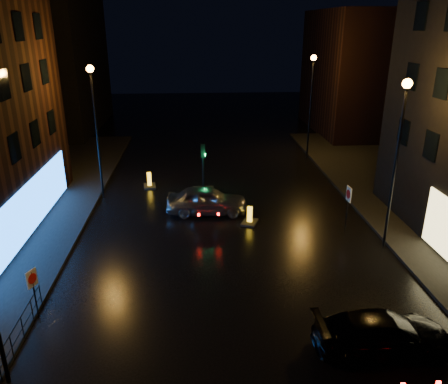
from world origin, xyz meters
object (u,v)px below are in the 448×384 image
(silver_hatchback, at_px, (207,200))
(dark_sedan, at_px, (383,334))
(bollard_near, at_px, (250,219))
(road_sign_right, at_px, (348,198))
(bollard_far, at_px, (150,184))
(traffic_signal, at_px, (204,187))
(road_sign_left, at_px, (33,283))

(silver_hatchback, relative_size, dark_sedan, 1.00)
(bollard_near, bearing_deg, road_sign_right, 10.28)
(bollard_far, bearing_deg, bollard_near, -54.49)
(traffic_signal, distance_m, dark_sedan, 16.46)
(dark_sedan, xyz_separation_m, bollard_near, (-3.28, 10.66, -0.48))
(dark_sedan, xyz_separation_m, road_sign_left, (-12.49, 2.65, 0.89))
(bollard_far, height_order, road_sign_left, road_sign_left)
(traffic_signal, height_order, road_sign_left, traffic_signal)
(dark_sedan, height_order, road_sign_left, road_sign_left)
(road_sign_right, bearing_deg, bollard_far, -36.11)
(traffic_signal, bearing_deg, road_sign_left, -117.69)
(dark_sedan, distance_m, road_sign_left, 12.80)
(silver_hatchback, distance_m, road_sign_left, 11.83)
(road_sign_left, bearing_deg, bollard_near, 64.62)
(dark_sedan, relative_size, road_sign_right, 1.92)
(traffic_signal, xyz_separation_m, bollard_near, (2.51, -4.75, -0.28))
(traffic_signal, distance_m, bollard_far, 4.09)
(dark_sedan, bearing_deg, road_sign_right, -12.47)
(dark_sedan, height_order, road_sign_right, road_sign_right)
(silver_hatchback, relative_size, road_sign_left, 2.26)
(bollard_near, height_order, road_sign_right, road_sign_right)
(bollard_far, relative_size, road_sign_right, 0.52)
(bollard_far, height_order, road_sign_right, road_sign_right)
(silver_hatchback, relative_size, bollard_far, 3.69)
(bollard_near, bearing_deg, traffic_signal, 140.68)
(bollard_far, bearing_deg, silver_hatchback, -59.88)
(bollard_far, bearing_deg, road_sign_right, -42.22)
(road_sign_left, relative_size, road_sign_right, 0.85)
(silver_hatchback, relative_size, bollard_near, 3.54)
(traffic_signal, distance_m, bollard_near, 5.38)
(traffic_signal, xyz_separation_m, dark_sedan, (5.79, -15.41, 0.19))
(traffic_signal, distance_m, silver_hatchback, 3.15)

